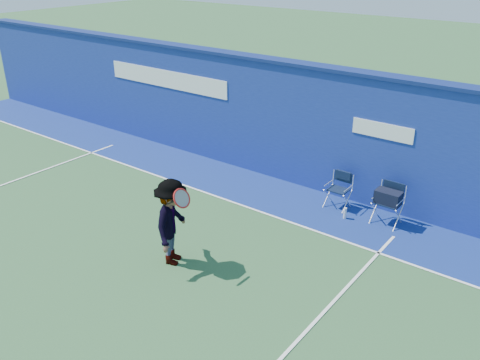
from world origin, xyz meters
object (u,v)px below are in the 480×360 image
Objects in this scene: directors_chair_left at (338,196)px; water_bottle at (345,213)px; tennis_player at (172,222)px; directors_chair_right at (387,208)px.

directors_chair_left is 0.59m from water_bottle.
water_bottle is 4.08m from tennis_player.
directors_chair_left is at bearing 69.67° from tennis_player.
tennis_player reaches higher than directors_chair_right.
tennis_player is (-1.47, -3.96, 0.59)m from directors_chair_left.
directors_chair_left reaches higher than water_bottle.
water_bottle is at bearing 62.29° from tennis_player.
directors_chair_left is at bearing 134.30° from water_bottle.
water_bottle is 0.15× the size of tennis_player.
directors_chair_left is 0.92× the size of directors_chair_right.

